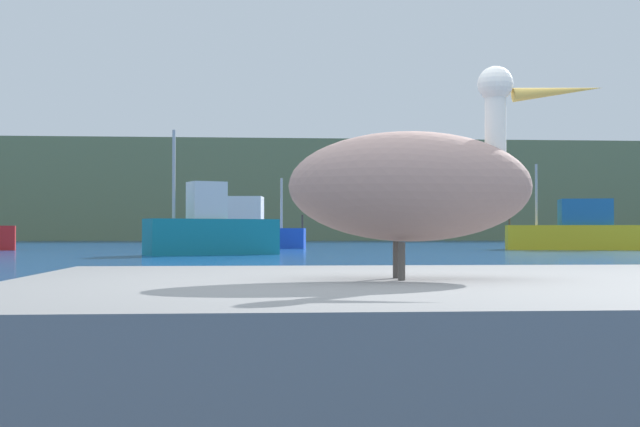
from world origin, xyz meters
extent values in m
cube|color=#6B7A51|center=(0.00, 76.92, 4.57)|extent=(140.00, 13.39, 9.13)
cube|color=gray|center=(0.02, 0.08, 0.36)|extent=(3.34, 2.76, 0.72)
ellipsoid|color=gray|center=(0.02, 0.08, 1.11)|extent=(1.04, 0.49, 0.46)
cylinder|color=white|center=(0.38, 0.07, 1.34)|extent=(0.09, 0.09, 0.32)
sphere|color=white|center=(0.38, 0.07, 1.55)|extent=(0.15, 0.15, 0.15)
cone|color=gold|center=(0.65, 0.06, 1.52)|extent=(0.39, 0.07, 0.09)
cylinder|color=#4C4742|center=(-0.02, 0.16, 0.80)|extent=(0.03, 0.03, 0.16)
cylinder|color=#4C4742|center=(-0.03, 0.00, 0.80)|extent=(0.03, 0.03, 0.16)
cube|color=teal|center=(-2.40, 28.24, 0.68)|extent=(5.14, 3.23, 1.36)
cube|color=silver|center=(-2.60, 28.16, 2.06)|extent=(1.60, 1.47, 1.40)
cylinder|color=#B2B2B2|center=(-3.78, 27.65, 3.00)|extent=(0.12, 0.12, 3.29)
cube|color=blue|center=(-1.28, 40.03, 0.52)|extent=(6.24, 2.50, 1.04)
cube|color=silver|center=(-1.35, 40.04, 1.86)|extent=(1.96, 1.66, 1.65)
cylinder|color=#B2B2B2|center=(0.53, 39.81, 2.34)|extent=(0.12, 0.12, 2.61)
cylinder|color=#3F382D|center=(1.61, 39.67, 1.39)|extent=(0.10, 0.10, 0.70)
cube|color=yellow|center=(14.77, 35.30, 0.59)|extent=(7.35, 3.54, 1.17)
cube|color=#1E6099|center=(14.90, 35.27, 1.80)|extent=(2.65, 2.07, 1.25)
cylinder|color=#B2B2B2|center=(12.70, 35.77, 2.65)|extent=(0.12, 0.12, 2.95)
cylinder|color=#3F382D|center=(11.45, 36.05, 1.52)|extent=(0.10, 0.10, 0.70)
camera|label=1|loc=(-0.61, -3.36, 0.93)|focal=46.70mm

